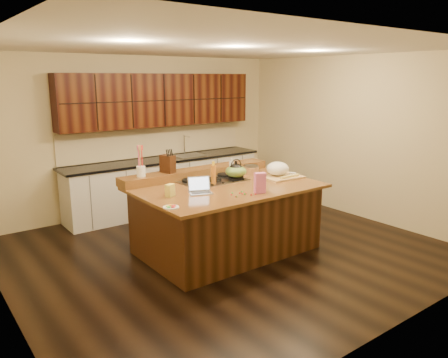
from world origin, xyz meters
TOP-DOWN VIEW (x-y plane):
  - room at (0.00, 0.00)m, footprint 5.52×5.02m
  - island at (0.00, 0.00)m, footprint 2.40×1.60m
  - back_ledge at (0.00, 0.70)m, footprint 2.40×0.30m
  - cooktop at (0.00, 0.30)m, footprint 0.92×0.52m
  - back_counter at (0.30, 2.23)m, footprint 3.70×0.66m
  - kettle at (0.30, 0.17)m, footprint 0.26×0.26m
  - green_bowl at (0.30, 0.17)m, footprint 0.39×0.39m
  - laptop at (-0.49, -0.10)m, footprint 0.34×0.31m
  - oil_bottle at (-0.12, 0.13)m, footprint 0.08×0.08m
  - vinegar_bottle at (0.29, 0.27)m, footprint 0.07×0.07m
  - wooden_tray at (0.91, -0.06)m, footprint 0.58×0.46m
  - ramekin_a at (1.15, -0.10)m, footprint 0.12×0.12m
  - ramekin_b at (0.74, 0.08)m, footprint 0.12×0.12m
  - ramekin_c at (0.70, 0.10)m, footprint 0.13×0.13m
  - strainer_bowl at (0.80, 0.43)m, footprint 0.29×0.29m
  - kitchen_timer at (1.00, -0.22)m, footprint 0.11×0.11m
  - pink_bag at (0.10, -0.56)m, footprint 0.15×0.11m
  - candy_plate at (-1.11, -0.45)m, footprint 0.24×0.24m
  - package_box at (-0.88, -0.03)m, footprint 0.13×0.11m
  - utensil_crock at (-0.90, 0.70)m, footprint 0.16×0.16m
  - knife_block at (-0.49, 0.70)m, footprint 0.18×0.23m
  - gumdrop_0 at (-0.07, -0.49)m, footprint 0.02×0.02m
  - gumdrop_1 at (-0.20, -0.38)m, footprint 0.02×0.02m
  - gumdrop_2 at (-0.12, -0.44)m, footprint 0.02×0.02m
  - gumdrop_3 at (0.09, -0.56)m, footprint 0.02×0.02m
  - gumdrop_4 at (-0.12, -0.48)m, footprint 0.02×0.02m
  - gumdrop_5 at (-0.26, -0.55)m, footprint 0.02×0.02m
  - gumdrop_6 at (0.00, -0.60)m, footprint 0.02×0.02m
  - gumdrop_7 at (-0.06, -0.41)m, footprint 0.02×0.02m
  - gumdrop_8 at (-0.25, -0.44)m, footprint 0.02×0.02m
  - gumdrop_9 at (-0.10, -0.51)m, footprint 0.02×0.02m
  - gumdrop_10 at (-0.06, -0.59)m, footprint 0.02×0.02m
  - gumdrop_11 at (0.14, -0.44)m, footprint 0.02×0.02m
  - gumdrop_12 at (-0.26, -0.54)m, footprint 0.02×0.02m

SIDE VIEW (x-z plane):
  - island at x=0.00m, z-range 0.00..0.92m
  - candy_plate at x=-1.11m, z-range 0.92..0.93m
  - gumdrop_0 at x=-0.07m, z-range 0.92..0.94m
  - gumdrop_1 at x=-0.20m, z-range 0.92..0.94m
  - gumdrop_2 at x=-0.12m, z-range 0.92..0.94m
  - gumdrop_3 at x=0.09m, z-range 0.92..0.94m
  - gumdrop_4 at x=-0.12m, z-range 0.92..0.94m
  - gumdrop_5 at x=-0.26m, z-range 0.92..0.94m
  - gumdrop_6 at x=0.00m, z-range 0.92..0.94m
  - gumdrop_7 at x=-0.06m, z-range 0.92..0.94m
  - gumdrop_8 at x=-0.25m, z-range 0.92..0.94m
  - gumdrop_9 at x=-0.10m, z-range 0.92..0.94m
  - gumdrop_10 at x=-0.06m, z-range 0.92..0.94m
  - gumdrop_11 at x=0.14m, z-range 0.92..0.94m
  - gumdrop_12 at x=-0.26m, z-range 0.92..0.94m
  - cooktop at x=0.00m, z-range 0.91..0.96m
  - ramekin_a at x=1.15m, z-range 0.92..0.96m
  - ramekin_b at x=0.74m, z-range 0.92..0.96m
  - ramekin_c at x=0.70m, z-range 0.92..0.96m
  - kitchen_timer at x=1.00m, z-range 0.92..0.99m
  - strainer_bowl at x=0.80m, z-range 0.92..1.01m
  - laptop at x=-0.49m, z-range 0.87..1.07m
  - back_ledge at x=0.00m, z-range 0.92..1.04m
  - back_counter at x=0.30m, z-range -0.22..2.18m
  - package_box at x=-0.88m, z-range 0.92..1.07m
  - wooden_tray at x=0.91m, z-range 0.91..1.13m
  - vinegar_bottle at x=0.29m, z-range 0.92..1.17m
  - green_bowl at x=0.30m, z-range 0.97..1.13m
  - pink_bag at x=0.10m, z-range 0.92..1.18m
  - oil_bottle at x=-0.12m, z-range 0.92..1.19m
  - kettle at x=0.30m, z-range 0.97..1.16m
  - utensil_crock at x=-0.90m, z-range 1.04..1.18m
  - knife_block at x=-0.49m, z-range 1.04..1.28m
  - room at x=0.00m, z-range -0.01..2.71m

